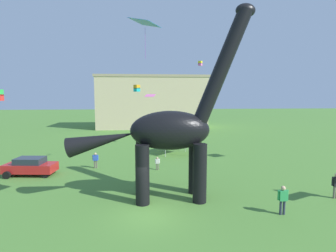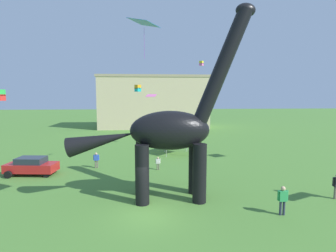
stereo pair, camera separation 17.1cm
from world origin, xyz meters
name	(u,v)px [view 1 (the left image)]	position (x,y,z in m)	size (l,w,h in m)	color
ground_plane	(149,215)	(0.00, 0.00, 0.00)	(240.00, 240.00, 0.00)	#4C7F33
dinosaur_sculpture	(169,130)	(1.41, 2.48, 4.59)	(12.15, 2.57, 12.70)	black
parked_sedan_left	(30,166)	(-10.05, 8.73, 0.81)	(4.37, 2.23, 1.55)	red
person_watching_child	(157,162)	(0.95, 9.46, 0.73)	(0.45, 0.20, 1.20)	#6B6056
person_vendor_side	(95,159)	(-4.85, 10.55, 0.90)	(0.56, 0.25, 1.49)	#6B6056
person_far_spectator	(336,183)	(12.52, 1.45, 1.05)	(0.65, 0.28, 1.73)	#6B6056
person_photographer	(283,197)	(7.70, -0.61, 1.04)	(0.64, 0.28, 1.71)	#2D3347
festival_canopy_tent	(176,133)	(3.45, 16.01, 2.54)	(3.15, 3.15, 3.00)	#B2B2B7
kite_mid_center	(200,63)	(6.67, 18.19, 10.76)	(0.56, 0.56, 0.56)	yellow
kite_near_high	(212,102)	(9.42, 22.84, 5.94)	(0.50, 0.67, 0.82)	#19B2B7
kite_mid_left	(150,95)	(0.54, 19.58, 6.85)	(1.51, 1.30, 0.32)	pink
kite_near_low	(137,88)	(-1.01, 15.68, 7.67)	(0.76, 0.76, 0.77)	orange
kite_apex	(145,23)	(-0.12, -1.59, 10.30)	(1.64, 1.80, 1.80)	#287AE5
background_building_block	(152,102)	(1.47, 43.23, 5.50)	(23.01, 9.58, 10.98)	#CCB78E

